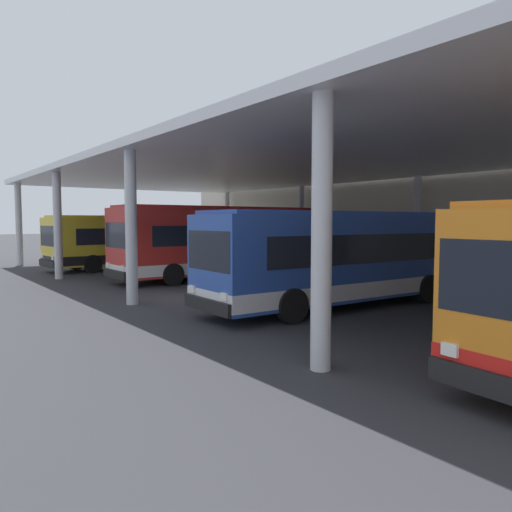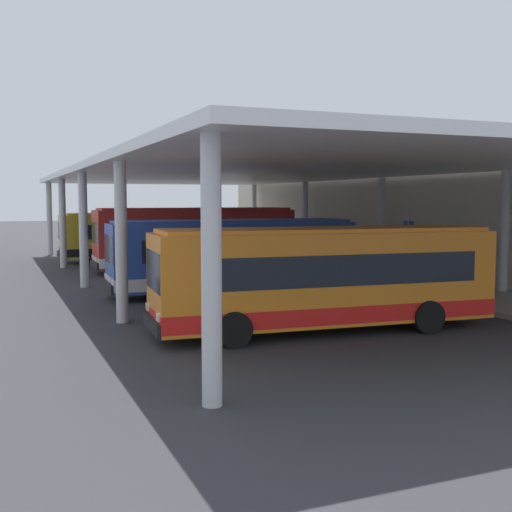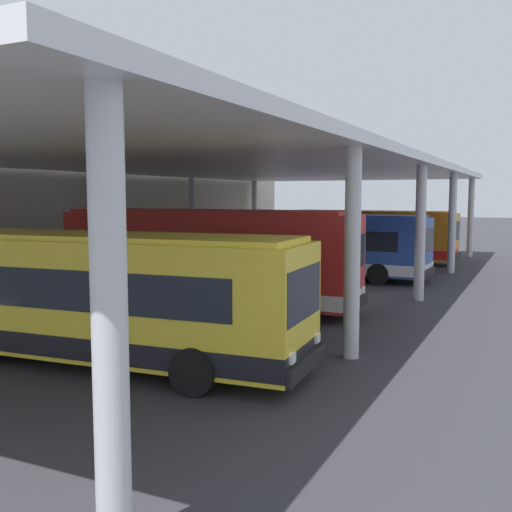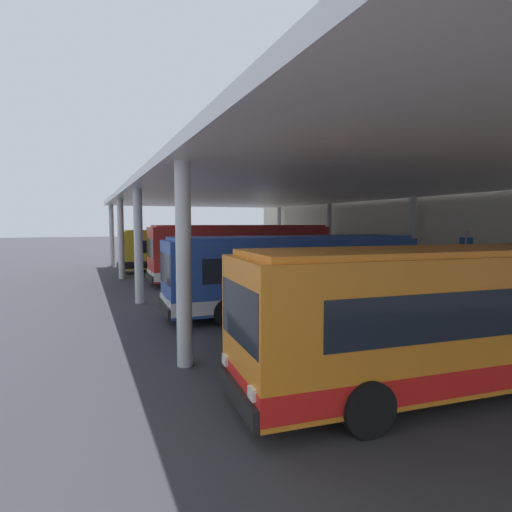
% 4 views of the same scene
% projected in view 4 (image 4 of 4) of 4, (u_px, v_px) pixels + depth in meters
% --- Properties ---
extents(ground_plane, '(200.00, 200.00, 0.00)m').
position_uv_depth(ground_plane, '(193.00, 299.00, 20.45)').
color(ground_plane, '#333338').
extents(platform_kerb, '(42.00, 4.50, 0.18)m').
position_uv_depth(platform_kerb, '(387.00, 284.00, 24.92)').
color(platform_kerb, '#A39E93').
rests_on(platform_kerb, ground).
extents(station_building_facade, '(48.00, 1.60, 6.68)m').
position_uv_depth(station_building_facade, '(431.00, 229.00, 25.90)').
color(station_building_facade, beige).
rests_on(station_building_facade, ground).
extents(canopy_shelter, '(40.00, 17.00, 5.55)m').
position_uv_depth(canopy_shelter, '(294.00, 193.00, 22.13)').
color(canopy_shelter, silver).
rests_on(canopy_shelter, ground).
extents(bus_nearest_bay, '(3.24, 10.68, 3.17)m').
position_uv_depth(bus_nearest_bay, '(190.00, 249.00, 32.88)').
color(bus_nearest_bay, yellow).
rests_on(bus_nearest_bay, ground).
extents(bus_second_bay, '(2.74, 11.33, 3.57)m').
position_uv_depth(bus_second_bay, '(241.00, 253.00, 26.32)').
color(bus_second_bay, red).
rests_on(bus_second_bay, ground).
extents(bus_middle_bay, '(2.95, 10.60, 3.17)m').
position_uv_depth(bus_middle_bay, '(293.00, 273.00, 17.29)').
color(bus_middle_bay, '#284CA8').
rests_on(bus_middle_bay, ground).
extents(bus_far_bay, '(3.26, 10.68, 3.17)m').
position_uv_depth(bus_far_bay, '(463.00, 315.00, 9.38)').
color(bus_far_bay, orange).
rests_on(bus_far_bay, ground).
extents(bench_waiting, '(1.80, 0.45, 0.92)m').
position_uv_depth(bench_waiting, '(324.00, 264.00, 31.52)').
color(bench_waiting, '#4C515B').
rests_on(bench_waiting, platform_kerb).
extents(trash_bin, '(0.52, 0.52, 0.98)m').
position_uv_depth(trash_bin, '(297.00, 259.00, 34.92)').
color(trash_bin, '#236638').
rests_on(trash_bin, platform_kerb).
extents(banner_sign, '(0.70, 0.12, 3.20)m').
position_uv_depth(banner_sign, '(466.00, 262.00, 18.82)').
color(banner_sign, '#B2B2B7').
rests_on(banner_sign, platform_kerb).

